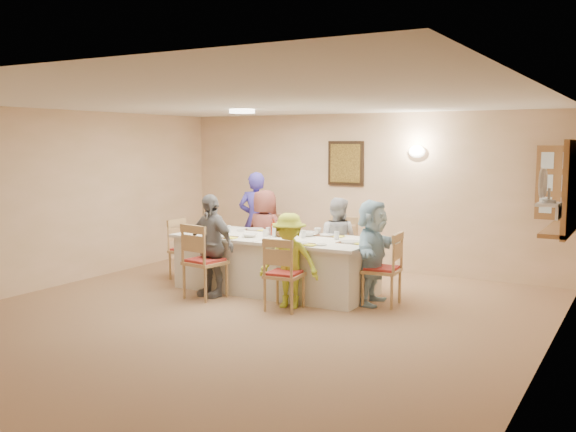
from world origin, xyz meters
The scene contains 49 objects.
ground centered at (0.00, 0.00, 0.00)m, with size 7.00×7.00×0.00m, color #967252.
room_walls centered at (0.00, 0.00, 1.51)m, with size 7.00×7.00×7.00m.
wall_picture centered at (-0.30, 3.46, 1.70)m, with size 0.62×0.05×0.72m.
wall_sconce centered at (0.90, 3.44, 1.90)m, with size 0.26×0.09×0.18m, color white.
ceiling_light centered at (-1.00, 1.50, 2.47)m, with size 0.36×0.36×0.05m, color white.
serving_hatch centered at (3.21, 2.40, 1.50)m, with size 0.06×1.50×1.15m, color brown.
hatch_sill centered at (3.09, 2.40, 0.97)m, with size 0.30×1.50×0.05m, color brown.
shutter_door centered at (2.95, 3.16, 1.50)m, with size 0.55×0.04×1.00m, color brown.
fan_shelf centered at (3.13, 1.05, 1.40)m, with size 0.22×0.36×0.03m, color white.
desk_fan centered at (3.10, 1.05, 1.55)m, with size 0.30×0.30×0.28m, color #A5A5A8, non-canonical shape.
dining_table centered at (-0.39, 1.39, 0.38)m, with size 2.79×1.18×0.76m, color white.
chair_back_left centered at (-0.99, 2.19, 0.47)m, with size 0.45×0.45×0.95m, color tan, non-canonical shape.
chair_back_right centered at (0.21, 2.19, 0.49)m, with size 0.47×0.47×0.97m, color tan, non-canonical shape.
chair_front_left centered at (-0.99, 0.59, 0.50)m, with size 0.48×0.48×1.00m, color tan, non-canonical shape.
chair_front_right centered at (0.21, 0.59, 0.45)m, with size 0.43×0.43×0.90m, color tan, non-canonical shape.
chair_left_end centered at (-1.94, 1.39, 0.45)m, with size 0.43×0.43×0.90m, color tan, non-canonical shape.
chair_right_end centered at (1.16, 1.39, 0.47)m, with size 0.45×0.45×0.93m, color tan, non-canonical shape.
diner_back_left centered at (-0.99, 2.07, 0.67)m, with size 0.69×0.48×1.33m, color brown.
diner_back_right centered at (0.21, 2.07, 0.63)m, with size 0.67×0.55×1.27m, color #B8B7BF.
diner_front_left centered at (-0.99, 0.71, 0.68)m, with size 0.85×0.46×1.37m, color gray.
diner_front_right centered at (0.21, 0.71, 0.59)m, with size 0.83×0.57×1.18m, color #C3D82F.
diner_right_end centered at (1.03, 1.39, 0.67)m, with size 0.51×1.26×1.33m, color #B6E1F7.
caregiver centered at (-1.44, 2.54, 0.79)m, with size 0.67×0.55×1.57m, color #4037AC.
placemat_fl centered at (-0.99, 0.97, 0.76)m, with size 0.37×0.28×0.01m, color #472B19.
plate_fl centered at (-0.99, 0.97, 0.77)m, with size 0.22×0.22×0.01m, color white.
napkin_fl centered at (-0.81, 0.92, 0.77)m, with size 0.14×0.14×0.01m, color #FCF235.
placemat_fr centered at (0.21, 0.97, 0.76)m, with size 0.34×0.25×0.01m, color #472B19.
plate_fr centered at (0.21, 0.97, 0.77)m, with size 0.23×0.23×0.01m, color white.
napkin_fr centered at (0.39, 0.92, 0.77)m, with size 0.13×0.13×0.01m, color #FCF235.
placemat_bl centered at (-0.99, 1.81, 0.76)m, with size 0.34×0.25×0.01m, color #472B19.
plate_bl centered at (-0.99, 1.81, 0.77)m, with size 0.24×0.24×0.02m, color white.
napkin_bl centered at (-0.81, 1.76, 0.77)m, with size 0.14×0.14×0.01m, color #FCF235.
placemat_br centered at (0.21, 1.81, 0.76)m, with size 0.36×0.27×0.01m, color #472B19.
plate_br centered at (0.21, 1.81, 0.77)m, with size 0.25×0.25×0.02m, color white.
napkin_br centered at (0.39, 1.76, 0.77)m, with size 0.13×0.13×0.01m, color #FCF235.
placemat_le centered at (-1.49, 1.39, 0.76)m, with size 0.35×0.26×0.01m, color #472B19.
plate_le centered at (-1.49, 1.39, 0.77)m, with size 0.25×0.25×0.02m, color white.
napkin_le centered at (-1.31, 1.34, 0.77)m, with size 0.13×0.13×0.01m, color #FCF235.
placemat_re centered at (0.73, 1.39, 0.76)m, with size 0.33×0.24×0.01m, color #472B19.
plate_re centered at (0.73, 1.39, 0.77)m, with size 0.25×0.25×0.02m, color white.
napkin_re centered at (0.91, 1.34, 0.77)m, with size 0.15×0.15×0.01m, color #FCF235.
teacup_a centered at (-1.16, 1.08, 0.81)m, with size 0.13×0.13×0.10m, color white.
teacup_b centered at (0.01, 1.87, 0.80)m, with size 0.12×0.12×0.09m, color white.
bowl_a centered at (-0.66, 1.15, 0.78)m, with size 0.22×0.22×0.05m, color white.
bowl_b centered at (-0.01, 1.61, 0.79)m, with size 0.26×0.26×0.06m, color white.
condiment_ketchup centered at (-0.45, 1.45, 0.87)m, with size 0.11×0.11×0.23m, color #A0220D.
condiment_brown centered at (-0.36, 1.43, 0.87)m, with size 0.13×0.13×0.23m, color #4C3114.
condiment_malt centered at (-0.30, 1.36, 0.84)m, with size 0.15×0.15×0.15m, color #4C3114.
drinking_glass centered at (-0.54, 1.44, 0.82)m, with size 0.07×0.07×0.10m, color silver.
Camera 1 is at (4.07, -6.06, 2.05)m, focal length 40.00 mm.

